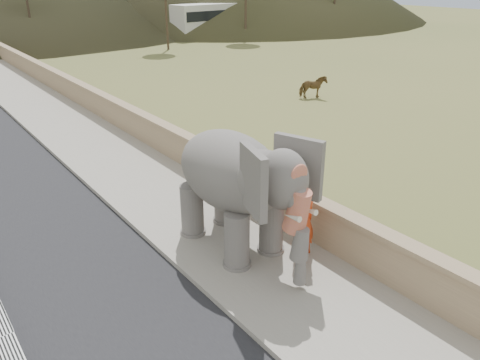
# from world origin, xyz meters

# --- Properties ---
(ground) EXTENTS (160.00, 160.00, 0.00)m
(ground) POSITION_xyz_m (0.00, 0.00, 0.00)
(ground) COLOR olive
(ground) RESTS_ON ground
(walkway) EXTENTS (3.00, 120.00, 0.15)m
(walkway) POSITION_xyz_m (0.00, 10.00, 0.07)
(walkway) COLOR #9E9687
(walkway) RESTS_ON ground
(parapet) EXTENTS (0.30, 120.00, 1.10)m
(parapet) POSITION_xyz_m (1.65, 10.00, 0.55)
(parapet) COLOR tan
(parapet) RESTS_ON ground
(cow) EXTENTS (1.48, 1.07, 1.14)m
(cow) POSITION_xyz_m (11.70, 9.61, 0.57)
(cow) COLOR brown
(cow) RESTS_ON ground
(distant_car) EXTENTS (4.25, 1.77, 1.44)m
(distant_car) POSITION_xyz_m (20.42, 34.97, 0.72)
(distant_car) COLOR silver
(distant_car) RESTS_ON ground
(bus_white) EXTENTS (11.16, 3.36, 3.10)m
(bus_white) POSITION_xyz_m (23.16, 33.95, 1.55)
(bus_white) COLOR silver
(bus_white) RESTS_ON ground
(bus_orange) EXTENTS (11.25, 4.13, 3.10)m
(bus_orange) POSITION_xyz_m (31.23, 33.65, 1.55)
(bus_orange) COLOR #E05C27
(bus_orange) RESTS_ON ground
(elephant_and_man) EXTENTS (2.25, 3.89, 2.80)m
(elephant_and_man) POSITION_xyz_m (0.02, 0.62, 1.54)
(elephant_and_man) COLOR slate
(elephant_and_man) RESTS_ON ground
(trees) EXTENTS (48.41, 44.92, 8.39)m
(trees) POSITION_xyz_m (4.20, 27.25, 3.83)
(trees) COLOR #473828
(trees) RESTS_ON ground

